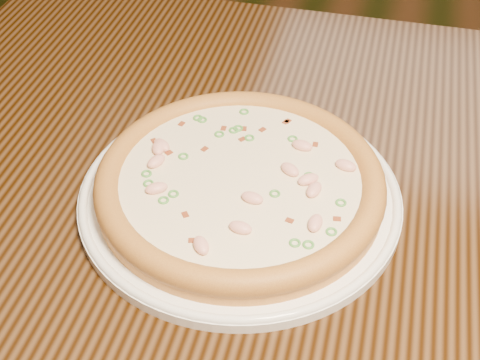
# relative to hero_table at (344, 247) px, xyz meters

# --- Properties ---
(ground) EXTENTS (9.00, 9.00, 0.00)m
(ground) POSITION_rel_hero_table_xyz_m (0.20, 0.92, -0.65)
(ground) COLOR black
(hero_table) EXTENTS (1.20, 0.80, 0.75)m
(hero_table) POSITION_rel_hero_table_xyz_m (0.00, 0.00, 0.00)
(hero_table) COLOR black
(hero_table) RESTS_ON ground
(plate) EXTENTS (0.35, 0.35, 0.02)m
(plate) POSITION_rel_hero_table_xyz_m (-0.12, -0.05, 0.11)
(plate) COLOR white
(plate) RESTS_ON hero_table
(pizza) EXTENTS (0.31, 0.31, 0.03)m
(pizza) POSITION_rel_hero_table_xyz_m (-0.12, -0.05, 0.13)
(pizza) COLOR #CC8647
(pizza) RESTS_ON plate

